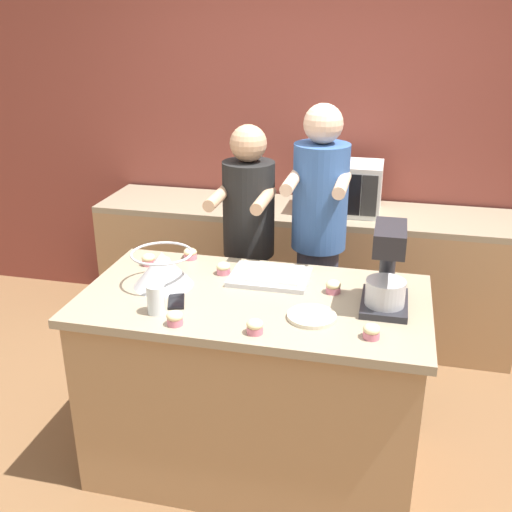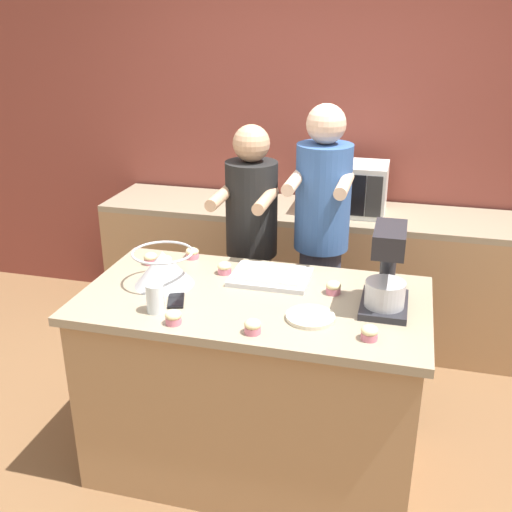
# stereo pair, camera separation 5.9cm
# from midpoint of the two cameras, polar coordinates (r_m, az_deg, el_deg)

# --- Properties ---
(ground_plane) EXTENTS (16.00, 16.00, 0.00)m
(ground_plane) POSITION_cam_midpoint_polar(r_m,az_deg,el_deg) (3.24, -0.74, -18.84)
(ground_plane) COLOR brown
(back_wall) EXTENTS (10.00, 0.06, 2.70)m
(back_wall) POSITION_cam_midpoint_polar(r_m,az_deg,el_deg) (4.27, 5.07, 11.63)
(back_wall) COLOR brown
(back_wall) RESTS_ON ground_plane
(island_counter) EXTENTS (1.57, 0.84, 0.93)m
(island_counter) POSITION_cam_midpoint_polar(r_m,az_deg,el_deg) (2.95, -0.78, -11.96)
(island_counter) COLOR #A87F56
(island_counter) RESTS_ON ground_plane
(back_counter) EXTENTS (2.80, 0.60, 0.91)m
(back_counter) POSITION_cam_midpoint_polar(r_m,az_deg,el_deg) (4.20, 3.95, -1.35)
(back_counter) COLOR #A87F56
(back_counter) RESTS_ON ground_plane
(person_left) EXTENTS (0.31, 0.48, 1.58)m
(person_left) POSITION_cam_midpoint_polar(r_m,az_deg,el_deg) (3.41, -1.21, 0.12)
(person_left) COLOR brown
(person_left) RESTS_ON ground_plane
(person_right) EXTENTS (0.32, 0.49, 1.70)m
(person_right) POSITION_cam_midpoint_polar(r_m,az_deg,el_deg) (3.31, 5.41, 0.60)
(person_right) COLOR #33384C
(person_right) RESTS_ON ground_plane
(stand_mixer) EXTENTS (0.20, 0.30, 0.37)m
(stand_mixer) POSITION_cam_midpoint_polar(r_m,az_deg,el_deg) (2.61, 11.73, -1.52)
(stand_mixer) COLOR #232328
(stand_mixer) RESTS_ON island_counter
(mixing_bowl) EXTENTS (0.29, 0.29, 0.17)m
(mixing_bowl) POSITION_cam_midpoint_polar(r_m,az_deg,el_deg) (2.83, -9.49, -1.12)
(mixing_bowl) COLOR #BCBCC1
(mixing_bowl) RESTS_ON island_counter
(baking_tray) EXTENTS (0.37, 0.28, 0.04)m
(baking_tray) POSITION_cam_midpoint_polar(r_m,az_deg,el_deg) (2.88, 0.73, -1.91)
(baking_tray) COLOR #BCBCC1
(baking_tray) RESTS_ON island_counter
(microwave_oven) EXTENTS (0.49, 0.34, 0.33)m
(microwave_oven) POSITION_cam_midpoint_polar(r_m,az_deg,el_deg) (3.96, 7.90, 6.50)
(microwave_oven) COLOR silver
(microwave_oven) RESTS_ON back_counter
(cell_phone) EXTENTS (0.11, 0.16, 0.01)m
(cell_phone) POSITION_cam_midpoint_polar(r_m,az_deg,el_deg) (2.69, -8.23, -4.30)
(cell_phone) COLOR black
(cell_phone) RESTS_ON island_counter
(drinking_glass) EXTENTS (0.08, 0.08, 0.13)m
(drinking_glass) POSITION_cam_midpoint_polar(r_m,az_deg,el_deg) (2.59, -10.17, -4.08)
(drinking_glass) COLOR silver
(drinking_glass) RESTS_ON island_counter
(small_plate) EXTENTS (0.21, 0.21, 0.02)m
(small_plate) POSITION_cam_midpoint_polar(r_m,az_deg,el_deg) (2.53, 4.65, -5.75)
(small_plate) COLOR beige
(small_plate) RESTS_ON island_counter
(cupcake_0) EXTENTS (0.07, 0.07, 0.06)m
(cupcake_0) POSITION_cam_midpoint_polar(r_m,az_deg,el_deg) (3.04, -9.33, -0.60)
(cupcake_0) COLOR #D17084
(cupcake_0) RESTS_ON island_counter
(cupcake_1) EXTENTS (0.07, 0.07, 0.06)m
(cupcake_1) POSITION_cam_midpoint_polar(r_m,az_deg,el_deg) (3.13, -6.82, 0.23)
(cupcake_1) COLOR #D17084
(cupcake_1) RESTS_ON island_counter
(cupcake_2) EXTENTS (0.07, 0.07, 0.06)m
(cupcake_2) POSITION_cam_midpoint_polar(r_m,az_deg,el_deg) (2.76, 6.75, -2.92)
(cupcake_2) COLOR #D17084
(cupcake_2) RESTS_ON island_counter
(cupcake_3) EXTENTS (0.07, 0.07, 0.06)m
(cupcake_3) POSITION_cam_midpoint_polar(r_m,az_deg,el_deg) (2.41, 10.25, -7.07)
(cupcake_3) COLOR #D17084
(cupcake_3) RESTS_ON island_counter
(cupcake_4) EXTENTS (0.07, 0.07, 0.06)m
(cupcake_4) POSITION_cam_midpoint_polar(r_m,az_deg,el_deg) (2.41, -0.82, -6.73)
(cupcake_4) COLOR #D17084
(cupcake_4) RESTS_ON island_counter
(cupcake_5) EXTENTS (0.07, 0.07, 0.06)m
(cupcake_5) POSITION_cam_midpoint_polar(r_m,az_deg,el_deg) (2.94, -3.70, -1.17)
(cupcake_5) COLOR #D17084
(cupcake_5) RESTS_ON island_counter
(cupcake_6) EXTENTS (0.07, 0.07, 0.06)m
(cupcake_6) POSITION_cam_midpoint_polar(r_m,az_deg,el_deg) (2.49, -8.41, -5.87)
(cupcake_6) COLOR #D17084
(cupcake_6) RESTS_ON island_counter
(cupcake_7) EXTENTS (0.07, 0.07, 0.06)m
(cupcake_7) POSITION_cam_midpoint_polar(r_m,az_deg,el_deg) (3.09, -10.73, -0.32)
(cupcake_7) COLOR #D17084
(cupcake_7) RESTS_ON island_counter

